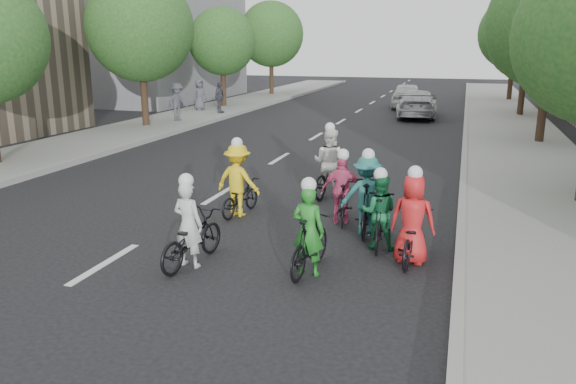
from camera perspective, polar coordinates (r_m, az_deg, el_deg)
The scene contains 25 objects.
ground at distance 10.61m, azimuth -18.13°, elevation -6.96°, with size 120.00×120.00×0.00m, color black.
sidewalk_left at distance 23.01m, azimuth -20.22°, elevation 4.56°, with size 4.00×80.00×0.15m, color gray.
curb_left at distance 21.89m, azimuth -16.14°, elevation 4.44°, with size 0.18×80.00×0.18m, color #999993.
sidewalk_right at distance 18.44m, azimuth 23.47°, elevation 1.90°, with size 4.00×80.00×0.15m, color gray.
curb_right at distance 18.32m, azimuth 17.42°, elevation 2.42°, with size 0.18×80.00×0.18m, color #999993.
bldg_sw at distance 42.10m, azimuth -14.48°, elevation 14.60°, with size 10.00×14.00×8.00m, color slate.
tree_l_3 at distance 26.95m, azimuth -14.81°, elevation 15.84°, with size 4.80×4.80×6.93m.
tree_l_4 at distance 34.93m, azimuth -6.70°, elevation 14.96°, with size 4.00×4.00×5.97m.
tree_l_5 at distance 43.32m, azimuth -1.72°, elevation 15.72°, with size 4.80×4.80×6.93m.
tree_r_1 at distance 23.73m, azimuth 25.27°, elevation 15.17°, with size 4.80×4.80×6.93m.
tree_r_2 at distance 32.67m, azimuth 23.14°, elevation 13.93°, with size 4.00×4.00×5.97m.
tree_r_3 at distance 41.65m, azimuth 22.09°, elevation 14.73°, with size 4.80×4.80×6.93m.
cyclist_0 at distance 10.04m, azimuth -9.85°, elevation -4.31°, with size 0.87×1.86×1.68m.
cyclist_1 at distance 10.86m, azimuth 9.25°, elevation -2.50°, with size 0.74×1.76×1.58m.
cyclist_2 at distance 12.77m, azimuth -5.04°, elevation 0.59°, with size 1.15×1.58×1.80m.
cyclist_3 at distance 12.25m, azimuth 5.57°, elevation -0.39°, with size 0.94×1.57×1.65m.
cyclist_4 at distance 10.26m, azimuth 12.51°, elevation -3.65°, with size 0.83×1.72×1.77m.
cyclist_5 at distance 9.54m, azimuth 2.17°, elevation -4.83°, with size 0.65×1.71×1.69m.
cyclist_6 at distance 14.47m, azimuth 4.26°, elevation 2.27°, with size 0.99×2.04×1.90m.
cyclist_7 at distance 11.60m, azimuth 8.04°, elevation -0.87°, with size 1.10×1.88×1.79m.
follow_car_lead at distance 31.02m, azimuth 12.98°, elevation 8.73°, with size 2.03×5.00×1.45m, color #B0AFB4.
follow_car_trail at distance 35.61m, azimuth 11.99°, elevation 9.59°, with size 1.82×4.53×1.54m, color silver.
spectator_0 at distance 28.31m, azimuth -11.17°, elevation 8.96°, with size 1.18×0.68×1.83m, color #4F4D5A.
spectator_1 at distance 31.18m, azimuth -6.96°, elevation 9.51°, with size 0.99×0.41×1.69m, color #4B4B57.
spectator_2 at distance 32.79m, azimuth -8.97°, elevation 9.73°, with size 0.84×0.55×1.73m, color #4F505C.
Camera 1 is at (5.92, -7.95, 3.79)m, focal length 35.00 mm.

